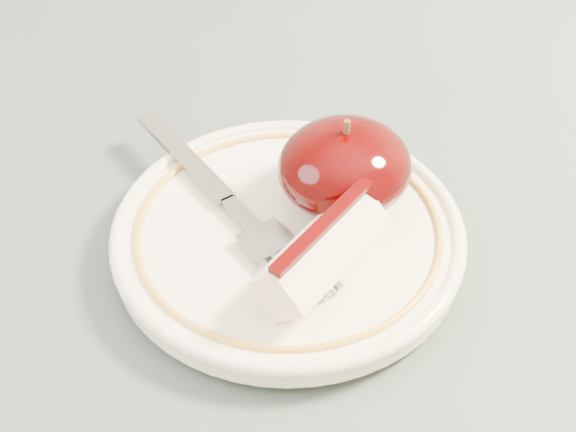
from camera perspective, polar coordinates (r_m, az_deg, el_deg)
table at (r=0.53m, az=6.89°, el=-10.19°), size 0.90×0.90×0.75m
plate at (r=0.46m, az=0.00°, el=-1.27°), size 0.20×0.20×0.02m
apple_half at (r=0.46m, az=4.03°, el=3.52°), size 0.08×0.08×0.06m
apple_wedge at (r=0.42m, az=2.46°, el=-2.48°), size 0.09×0.06×0.04m
fork at (r=0.47m, az=-4.23°, el=1.01°), size 0.03×0.19×0.00m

